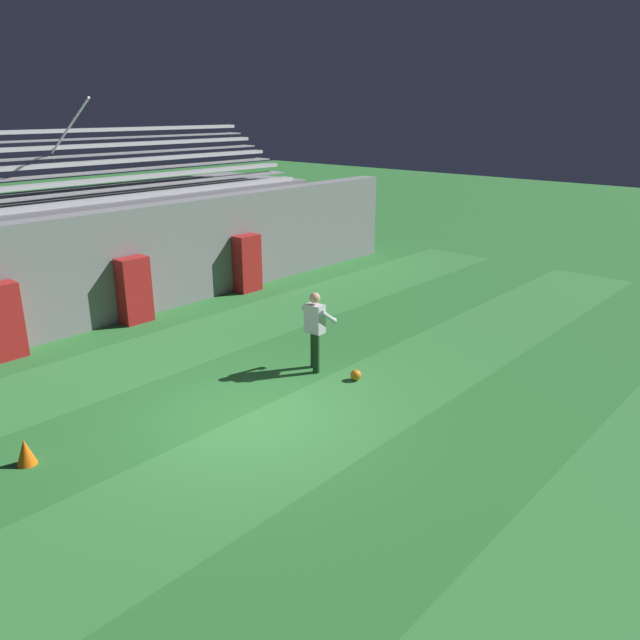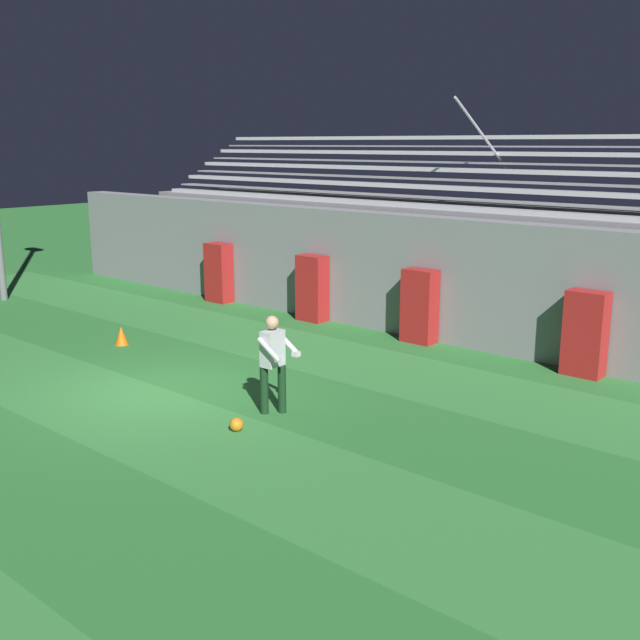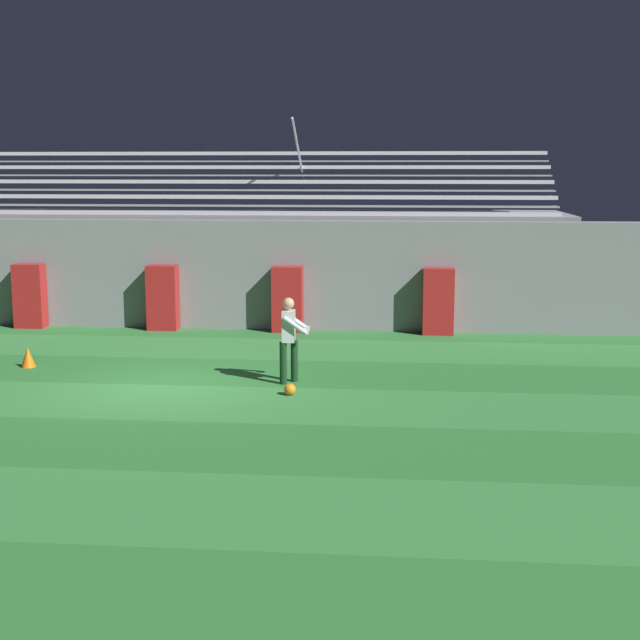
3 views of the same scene
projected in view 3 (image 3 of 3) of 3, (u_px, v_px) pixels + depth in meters
name	position (u px, v px, depth m)	size (l,w,h in m)	color
ground_plane	(164.00, 386.00, 17.02)	(80.00, 80.00, 0.00)	#2D7533
turf_stripe_near	(37.00, 501.00, 11.13)	(28.00, 2.44, 0.01)	#38843D
turf_stripe_mid	(147.00, 401.00, 15.91)	(28.00, 2.44, 0.01)	#38843D
turf_stripe_far	(207.00, 348.00, 20.69)	(28.00, 2.44, 0.01)	#38843D
back_wall	(228.00, 274.00, 23.16)	(24.00, 0.60, 2.80)	gray
padding_pillar_gate_left	(163.00, 298.00, 22.87)	(0.77, 0.44, 1.67)	#B21E1E
padding_pillar_gate_right	(288.00, 299.00, 22.57)	(0.77, 0.44, 1.67)	#B21E1E
padding_pillar_far_left	(30.00, 296.00, 23.19)	(0.77, 0.44, 1.67)	#B21E1E
padding_pillar_far_right	(438.00, 301.00, 22.23)	(0.77, 0.44, 1.67)	#B21E1E
bleacher_stand	(244.00, 261.00, 25.45)	(18.00, 4.05, 5.43)	gray
goalkeeper	(290.00, 334.00, 17.15)	(0.58, 0.60, 1.67)	#143319
soccer_ball	(290.00, 389.00, 16.33)	(0.22, 0.22, 0.22)	orange
traffic_cone	(28.00, 357.00, 18.64)	(0.30, 0.30, 0.42)	orange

